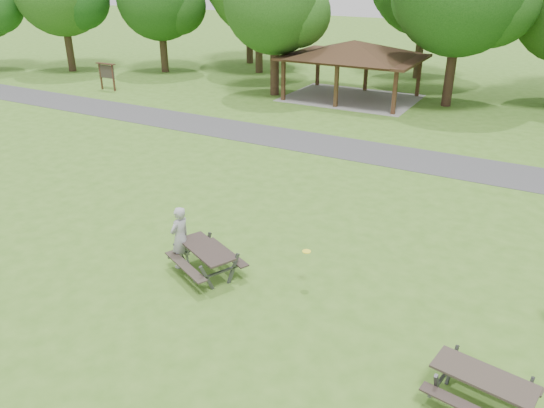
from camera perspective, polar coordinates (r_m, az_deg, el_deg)
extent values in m
plane|color=#416F1F|center=(15.01, -10.93, -9.34)|extent=(160.00, 160.00, 0.00)
cube|color=#3F3F41|center=(26.13, 8.75, 5.84)|extent=(120.00, 3.20, 0.02)
cube|color=#392314|center=(35.29, 1.23, 13.14)|extent=(0.22, 0.22, 2.60)
cube|color=#331E12|center=(40.07, 4.95, 14.43)|extent=(0.22, 0.22, 2.60)
cube|color=#3B2715|center=(33.77, 6.93, 12.46)|extent=(0.22, 0.22, 2.60)
cube|color=#3A2615|center=(38.73, 10.08, 13.81)|extent=(0.22, 0.22, 2.60)
cube|color=#3D2316|center=(32.59, 13.06, 11.58)|extent=(0.22, 0.22, 2.60)
cube|color=#382414|center=(37.72, 15.51, 13.03)|extent=(0.22, 0.22, 2.60)
cube|color=#342015|center=(36.00, 8.75, 15.33)|extent=(8.60, 6.60, 0.16)
pyramid|color=black|center=(35.91, 8.81, 16.25)|extent=(7.01, 7.01, 1.00)
cube|color=gray|center=(36.50, 8.48, 11.21)|extent=(8.40, 6.40, 0.03)
cube|color=#352013|center=(40.50, -17.93, 12.90)|extent=(0.10, 0.10, 1.80)
cube|color=#3D1F16|center=(39.65, -16.69, 12.83)|extent=(0.10, 0.10, 1.80)
cube|color=#2C2620|center=(40.00, -17.39, 13.43)|extent=(1.40, 0.06, 0.90)
cube|color=#331F14|center=(39.91, -17.49, 14.20)|extent=(1.60, 0.30, 0.06)
cylinder|color=#2F2015|center=(48.43, -20.95, 15.36)|extent=(0.60, 0.60, 3.67)
cylinder|color=#322316|center=(46.04, -11.57, 15.81)|extent=(0.60, 0.60, 3.32)
sphere|color=#174012|center=(44.93, -10.11, 20.26)|extent=(4.42, 4.42, 4.42)
sphere|color=#1C4B15|center=(46.39, -13.52, 20.32)|extent=(4.08, 4.08, 4.08)
cylinder|color=#312316|center=(44.84, -1.41, 16.39)|extent=(0.60, 0.60, 3.85)
cylinder|color=#322016|center=(36.85, 0.29, 14.35)|extent=(0.60, 0.60, 3.50)
sphere|color=#1A4513|center=(36.34, 0.30, 20.92)|extent=(6.60, 6.60, 6.60)
sphere|color=#1F4E16|center=(35.97, 2.75, 19.80)|extent=(4.29, 4.29, 4.29)
sphere|color=#164C15|center=(36.85, -1.78, 20.18)|extent=(3.96, 3.96, 3.96)
cylinder|color=black|center=(35.48, 18.60, 13.15)|extent=(0.60, 0.60, 4.02)
sphere|color=#1A4714|center=(35.00, 22.70, 19.45)|extent=(5.20, 5.20, 5.20)
cylinder|color=#332116|center=(49.30, -2.43, 17.42)|extent=(0.60, 0.60, 4.38)
cylinder|color=#2F2115|center=(44.03, 15.56, 15.58)|extent=(0.60, 0.60, 4.13)
cube|color=#2B221F|center=(15.25, -7.15, -4.82)|extent=(2.18, 1.60, 0.06)
cube|color=#302923|center=(15.16, -9.31, -6.62)|extent=(1.96, 1.13, 0.04)
cube|color=#2C2420|center=(15.70, -4.95, -5.20)|extent=(1.96, 1.13, 0.04)
cube|color=#434345|center=(15.90, -9.80, -5.40)|extent=(0.24, 0.41, 0.88)
cube|color=#3F3F41|center=(16.23, -7.12, -4.56)|extent=(0.24, 0.41, 0.88)
cube|color=#444446|center=(16.05, -8.45, -4.87)|extent=(0.77, 1.52, 0.06)
cube|color=#414144|center=(14.70, -7.02, -7.91)|extent=(0.24, 0.41, 0.88)
cube|color=#454548|center=(15.05, -4.19, -6.93)|extent=(0.24, 0.41, 0.88)
cube|color=#3A3A3D|center=(14.85, -5.59, -7.31)|extent=(0.77, 1.52, 0.06)
cube|color=#302923|center=(11.77, 21.89, -16.86)|extent=(2.08, 1.10, 0.05)
cube|color=#2F2822|center=(12.48, 22.62, -16.29)|extent=(2.00, 0.61, 0.04)
cube|color=#404043|center=(11.86, 17.29, -18.26)|extent=(0.13, 0.42, 0.86)
cube|color=#3A393C|center=(12.47, 18.80, -16.05)|extent=(0.13, 0.42, 0.86)
cube|color=#444447|center=(12.14, 18.09, -17.01)|extent=(0.33, 1.60, 0.05)
cube|color=#414143|center=(12.26, 25.73, -18.27)|extent=(0.13, 0.42, 0.86)
cylinder|color=yellow|center=(14.46, 3.74, -5.11)|extent=(0.29, 0.29, 0.02)
imported|color=#9F9FA2|center=(15.70, -9.87, -3.55)|extent=(0.54, 0.75, 1.92)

